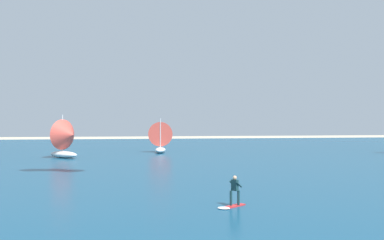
% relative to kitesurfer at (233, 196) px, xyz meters
% --- Properties ---
extents(ocean, '(160.00, 90.00, 0.10)m').
position_rel_kitesurfer_xyz_m(ocean, '(-2.85, 36.49, -0.65)').
color(ocean, navy).
rests_on(ocean, ground).
extents(kitesurfer, '(1.87, 1.68, 1.67)m').
position_rel_kitesurfer_xyz_m(kitesurfer, '(0.00, 0.00, 0.00)').
color(kitesurfer, red).
rests_on(kitesurfer, ocean).
extents(sailboat_far_right, '(3.66, 4.24, 4.84)m').
position_rel_kitesurfer_xyz_m(sailboat_far_right, '(-1.58, 38.98, 1.61)').
color(sailboat_far_right, white).
rests_on(sailboat_far_right, ocean).
extents(sailboat_outermost, '(4.70, 4.58, 5.27)m').
position_rel_kitesurfer_xyz_m(sailboat_outermost, '(-13.38, 31.42, 1.81)').
color(sailboat_outermost, silver).
rests_on(sailboat_outermost, ocean).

